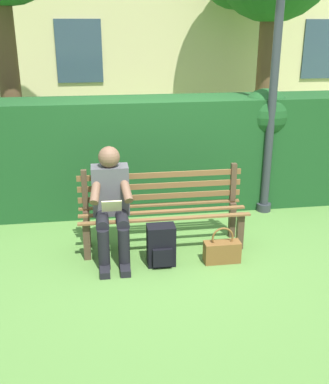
{
  "coord_description": "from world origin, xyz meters",
  "views": [
    {
      "loc": [
        0.65,
        4.45,
        2.31
      ],
      "look_at": [
        0.0,
        0.1,
        0.68
      ],
      "focal_mm": 42.48,
      "sensor_mm": 36.0,
      "label": 1
    }
  ],
  "objects_px": {
    "park_bench": "(162,207)",
    "person_seated": "(111,201)",
    "lamp_post": "(277,41)",
    "backpack": "(161,246)",
    "handbag": "(222,251)"
  },
  "relations": [
    {
      "from": "park_bench",
      "to": "person_seated",
      "type": "distance_m",
      "value": 0.6
    },
    {
      "from": "park_bench",
      "to": "lamp_post",
      "type": "distance_m",
      "value": 2.36
    },
    {
      "from": "backpack",
      "to": "handbag",
      "type": "height_order",
      "value": "backpack"
    },
    {
      "from": "park_bench",
      "to": "backpack",
      "type": "distance_m",
      "value": 0.51
    },
    {
      "from": "backpack",
      "to": "handbag",
      "type": "relative_size",
      "value": 1.11
    },
    {
      "from": "backpack",
      "to": "lamp_post",
      "type": "bearing_deg",
      "value": -141.76
    },
    {
      "from": "park_bench",
      "to": "handbag",
      "type": "xyz_separation_m",
      "value": [
        -0.55,
        0.49,
        -0.32
      ]
    },
    {
      "from": "park_bench",
      "to": "handbag",
      "type": "height_order",
      "value": "park_bench"
    },
    {
      "from": "park_bench",
      "to": "person_seated",
      "type": "bearing_deg",
      "value": 17.68
    },
    {
      "from": "lamp_post",
      "to": "handbag",
      "type": "bearing_deg",
      "value": 54.01
    },
    {
      "from": "person_seated",
      "to": "lamp_post",
      "type": "relative_size",
      "value": 0.32
    },
    {
      "from": "backpack",
      "to": "handbag",
      "type": "distance_m",
      "value": 0.63
    },
    {
      "from": "park_bench",
      "to": "lamp_post",
      "type": "relative_size",
      "value": 0.49
    },
    {
      "from": "person_seated",
      "to": "handbag",
      "type": "distance_m",
      "value": 1.25
    },
    {
      "from": "backpack",
      "to": "lamp_post",
      "type": "relative_size",
      "value": 0.12
    }
  ]
}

